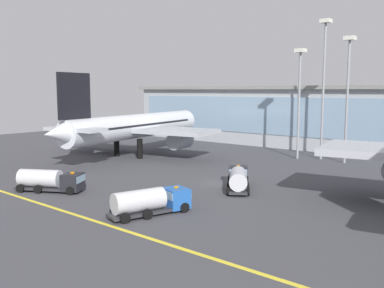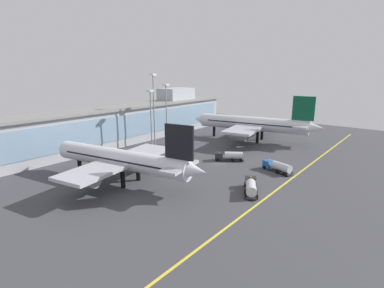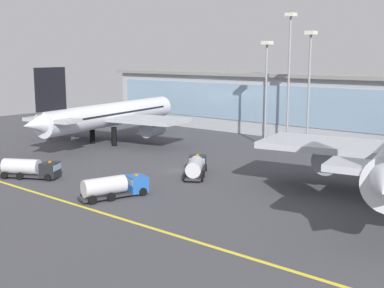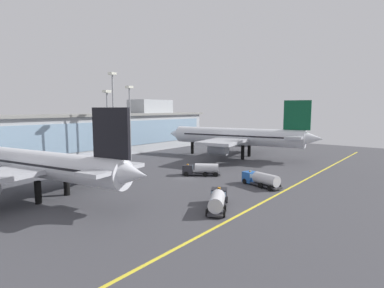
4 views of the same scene
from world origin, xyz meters
name	(u,v)px [view 1 (image 1 of 4)]	position (x,y,z in m)	size (l,w,h in m)	color
ground_plane	(216,183)	(0.00, 0.00, 0.00)	(180.00, 180.00, 0.00)	#424247
taxiway_centreline_stripe	(89,219)	(0.00, -22.00, 0.01)	(144.00, 0.50, 0.01)	yellow
terminal_building	(344,116)	(1.57, 44.60, 7.64)	(113.20, 14.00, 19.45)	#ADB2B7
airliner_near_left	(136,127)	(-28.11, 10.60, 5.90)	(34.56, 46.92, 16.15)	black
fuel_tanker_truck	(153,201)	(3.90, -16.55, 1.51)	(5.15, 9.36, 2.90)	black
baggage_tug_near	(238,178)	(4.20, -0.61, 1.51)	(7.06, 8.86, 2.90)	black
service_truck_far	(52,180)	(-13.64, -17.78, 1.51)	(9.07, 6.58, 2.90)	black
apron_light_mast_west	(300,86)	(-1.10, 27.99, 14.02)	(1.80, 1.80, 21.05)	gray
apron_light_mast_centre	(348,81)	(7.74, 29.00, 14.98)	(1.80, 1.80, 22.76)	gray
apron_light_mast_east	(324,70)	(2.65, 30.30, 16.98)	(1.80, 1.80, 26.39)	gray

